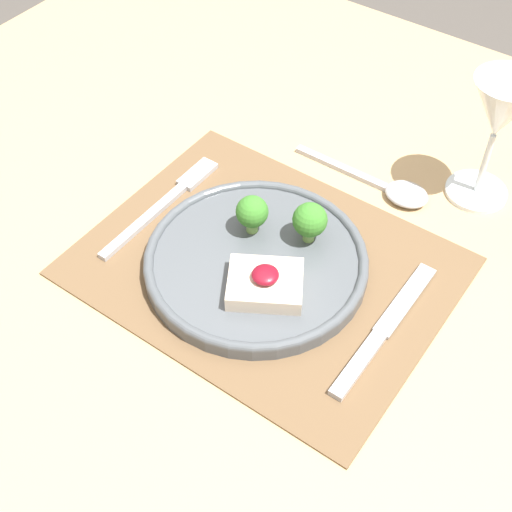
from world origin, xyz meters
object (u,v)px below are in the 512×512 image
(spoon, at_px, (394,189))
(knife, at_px, (379,336))
(fork, at_px, (168,200))
(wine_glass_near, at_px, (500,116))
(dinner_plate, at_px, (258,259))

(spoon, bearing_deg, knife, -65.18)
(knife, distance_m, spoon, 0.24)
(fork, bearing_deg, wine_glass_near, 36.36)
(fork, bearing_deg, knife, -7.41)
(dinner_plate, xyz_separation_m, spoon, (0.07, 0.21, -0.01))
(dinner_plate, xyz_separation_m, knife, (0.16, -0.01, -0.01))
(fork, height_order, spoon, spoon)
(dinner_plate, xyz_separation_m, fork, (-0.16, 0.02, -0.01))
(fork, height_order, wine_glass_near, wine_glass_near)
(fork, distance_m, spoon, 0.29)
(spoon, bearing_deg, wine_glass_near, 36.74)
(fork, bearing_deg, dinner_plate, -10.57)
(fork, relative_size, knife, 1.00)
(dinner_plate, distance_m, spoon, 0.22)
(knife, relative_size, spoon, 1.08)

